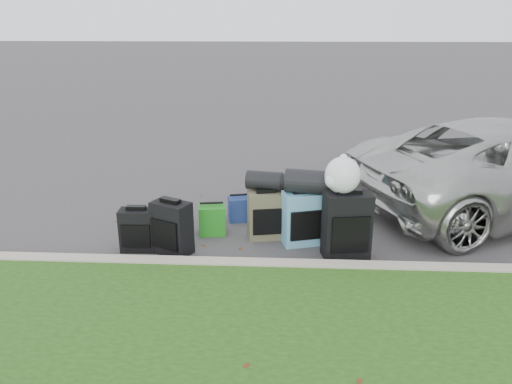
{
  "coord_description": "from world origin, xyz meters",
  "views": [
    {
      "loc": [
        0.23,
        -5.99,
        2.71
      ],
      "look_at": [
        -0.1,
        0.2,
        0.55
      ],
      "focal_mm": 35.0,
      "sensor_mm": 36.0,
      "label": 1
    }
  ],
  "objects_px": {
    "suitcase_small_black": "(138,230)",
    "suitcase_teal": "(302,218)",
    "tote_green": "(212,220)",
    "suitcase_olive": "(266,215)",
    "tote_navy": "(240,209)",
    "suitcase_large_black_right": "(347,226)",
    "suitcase_large_black_left": "(172,228)"
  },
  "relations": [
    {
      "from": "suitcase_teal",
      "to": "tote_navy",
      "type": "bearing_deg",
      "value": 123.16
    },
    {
      "from": "suitcase_small_black",
      "to": "suitcase_large_black_left",
      "type": "bearing_deg",
      "value": -10.47
    },
    {
      "from": "suitcase_teal",
      "to": "tote_green",
      "type": "height_order",
      "value": "suitcase_teal"
    },
    {
      "from": "suitcase_olive",
      "to": "tote_navy",
      "type": "xyz_separation_m",
      "value": [
        -0.38,
        0.57,
        -0.14
      ]
    },
    {
      "from": "suitcase_teal",
      "to": "suitcase_large_black_right",
      "type": "xyz_separation_m",
      "value": [
        0.51,
        -0.35,
        0.06
      ]
    },
    {
      "from": "suitcase_olive",
      "to": "suitcase_teal",
      "type": "bearing_deg",
      "value": -29.85
    },
    {
      "from": "suitcase_teal",
      "to": "suitcase_olive",
      "type": "bearing_deg",
      "value": 144.75
    },
    {
      "from": "suitcase_small_black",
      "to": "suitcase_olive",
      "type": "distance_m",
      "value": 1.62
    },
    {
      "from": "suitcase_small_black",
      "to": "suitcase_teal",
      "type": "height_order",
      "value": "suitcase_teal"
    },
    {
      "from": "suitcase_teal",
      "to": "tote_green",
      "type": "bearing_deg",
      "value": 152.02
    },
    {
      "from": "suitcase_large_black_left",
      "to": "suitcase_olive",
      "type": "xyz_separation_m",
      "value": [
        1.11,
        0.52,
        -0.02
      ]
    },
    {
      "from": "suitcase_olive",
      "to": "suitcase_large_black_left",
      "type": "bearing_deg",
      "value": -165.34
    },
    {
      "from": "tote_navy",
      "to": "suitcase_teal",
      "type": "bearing_deg",
      "value": -53.81
    },
    {
      "from": "tote_green",
      "to": "tote_navy",
      "type": "relative_size",
      "value": 1.15
    },
    {
      "from": "suitcase_small_black",
      "to": "tote_green",
      "type": "xyz_separation_m",
      "value": [
        0.84,
        0.55,
        -0.07
      ]
    },
    {
      "from": "suitcase_olive",
      "to": "suitcase_teal",
      "type": "distance_m",
      "value": 0.49
    },
    {
      "from": "suitcase_large_black_right",
      "to": "tote_navy",
      "type": "height_order",
      "value": "suitcase_large_black_right"
    },
    {
      "from": "suitcase_teal",
      "to": "suitcase_large_black_right",
      "type": "height_order",
      "value": "suitcase_large_black_right"
    },
    {
      "from": "suitcase_olive",
      "to": "suitcase_small_black",
      "type": "bearing_deg",
      "value": -173.9
    },
    {
      "from": "suitcase_teal",
      "to": "suitcase_large_black_right",
      "type": "distance_m",
      "value": 0.62
    },
    {
      "from": "suitcase_large_black_left",
      "to": "suitcase_teal",
      "type": "distance_m",
      "value": 1.61
    },
    {
      "from": "suitcase_large_black_left",
      "to": "suitcase_large_black_right",
      "type": "height_order",
      "value": "suitcase_large_black_right"
    },
    {
      "from": "suitcase_large_black_right",
      "to": "tote_navy",
      "type": "distance_m",
      "value": 1.76
    },
    {
      "from": "tote_green",
      "to": "tote_navy",
      "type": "distance_m",
      "value": 0.59
    },
    {
      "from": "tote_green",
      "to": "suitcase_olive",
      "type": "bearing_deg",
      "value": -15.94
    },
    {
      "from": "suitcase_olive",
      "to": "suitcase_large_black_right",
      "type": "relative_size",
      "value": 0.77
    },
    {
      "from": "suitcase_large_black_left",
      "to": "suitcase_large_black_right",
      "type": "distance_m",
      "value": 2.08
    },
    {
      "from": "tote_green",
      "to": "suitcase_large_black_right",
      "type": "bearing_deg",
      "value": -28.58
    },
    {
      "from": "suitcase_olive",
      "to": "suitcase_large_black_right",
      "type": "bearing_deg",
      "value": -38.46
    },
    {
      "from": "suitcase_large_black_left",
      "to": "tote_green",
      "type": "relative_size",
      "value": 1.68
    },
    {
      "from": "suitcase_olive",
      "to": "tote_green",
      "type": "distance_m",
      "value": 0.73
    },
    {
      "from": "suitcase_small_black",
      "to": "suitcase_large_black_right",
      "type": "bearing_deg",
      "value": -3.94
    }
  ]
}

